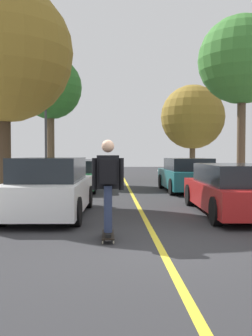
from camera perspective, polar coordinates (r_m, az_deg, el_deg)
ground at (r=6.57m, az=5.07°, el=-11.69°), size 80.00×80.00×0.00m
center_line at (r=10.48m, az=2.25°, el=-6.47°), size 0.12×39.20×0.01m
parked_car_left_nearest at (r=9.80m, az=-11.24°, el=-2.90°), size 1.95×4.28×1.47m
parked_car_left_near at (r=16.38m, az=-7.62°, el=-1.14°), size 1.89×4.21×1.29m
parked_car_left_far at (r=22.15m, az=-6.23°, el=-0.33°), size 1.93×4.63×1.26m
parked_car_right_nearest at (r=10.25m, az=15.72°, el=-3.08°), size 1.97×4.74×1.30m
parked_car_right_near at (r=16.01m, az=9.13°, el=-1.08°), size 1.96×4.29×1.39m
street_tree_left_nearest at (r=12.48m, az=-17.84°, el=16.01°), size 4.16×4.16×6.54m
street_tree_left_near at (r=21.05m, az=-11.26°, el=11.61°), size 3.34×3.34×6.63m
street_tree_right_nearest at (r=15.22m, az=17.00°, el=15.15°), size 3.24×3.24×6.54m
street_tree_right_near at (r=23.08m, az=9.96°, el=7.51°), size 3.78×3.78×5.51m
streetlamp at (r=19.68m, az=-11.95°, el=7.30°), size 0.36×0.24×5.64m
skateboard at (r=7.06m, az=-2.71°, el=-9.99°), size 0.23×0.84×0.10m
skateboarder at (r=6.88m, az=-2.73°, el=-1.94°), size 0.58×0.70×1.72m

